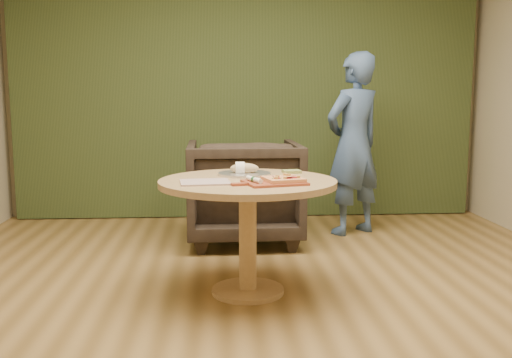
{
  "coord_description": "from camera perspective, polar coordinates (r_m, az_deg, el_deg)",
  "views": [
    {
      "loc": [
        -0.29,
        -3.13,
        1.27
      ],
      "look_at": [
        -0.07,
        0.25,
        0.78
      ],
      "focal_mm": 40.0,
      "sensor_mm": 36.0,
      "label": 1
    }
  ],
  "objects": [
    {
      "name": "room_shell",
      "position": [
        3.15,
        1.6,
        10.54
      ],
      "size": [
        5.04,
        6.04,
        2.84
      ],
      "color": "olive",
      "rests_on": "ground"
    },
    {
      "name": "curtain",
      "position": [
        6.04,
        -0.99,
        9.45
      ],
      "size": [
        4.8,
        0.14,
        2.78
      ],
      "primitive_type": "cube",
      "color": "#2B3919",
      "rests_on": "ground"
    },
    {
      "name": "pedestal_table",
      "position": [
        3.65,
        -0.84,
        -2.24
      ],
      "size": [
        1.13,
        1.13,
        0.75
      ],
      "rotation": [
        0.0,
        0.0,
        0.14
      ],
      "color": "tan",
      "rests_on": "ground"
    },
    {
      "name": "pizza_paddle",
      "position": [
        3.45,
        1.68,
        -0.37
      ],
      "size": [
        0.47,
        0.36,
        0.01
      ],
      "rotation": [
        0.0,
        0.0,
        0.26
      ],
      "color": "brown",
      "rests_on": "pedestal_table"
    },
    {
      "name": "flatbread_pizza",
      "position": [
        3.46,
        2.76,
        -0.01
      ],
      "size": [
        0.27,
        0.27,
        0.04
      ],
      "rotation": [
        0.0,
        0.0,
        0.26
      ],
      "color": "#E89C5A",
      "rests_on": "pizza_paddle"
    },
    {
      "name": "cutlery_roll",
      "position": [
        3.42,
        -0.19,
        -0.05
      ],
      "size": [
        0.1,
        0.19,
        0.03
      ],
      "rotation": [
        0.0,
        0.0,
        0.41
      ],
      "color": "white",
      "rests_on": "pizza_paddle"
    },
    {
      "name": "newspaper",
      "position": [
        3.5,
        -5.12,
        -0.31
      ],
      "size": [
        0.32,
        0.28,
        0.01
      ],
      "primitive_type": "cube",
      "rotation": [
        0.0,
        0.0,
        0.1
      ],
      "color": "beige",
      "rests_on": "pedestal_table"
    },
    {
      "name": "serving_tray",
      "position": [
        3.85,
        -1.16,
        0.53
      ],
      "size": [
        0.36,
        0.36,
        0.02
      ],
      "color": "silver",
      "rests_on": "pedestal_table"
    },
    {
      "name": "bread_roll",
      "position": [
        3.84,
        -1.3,
        1.06
      ],
      "size": [
        0.19,
        0.09,
        0.09
      ],
      "color": "tan",
      "rests_on": "serving_tray"
    },
    {
      "name": "green_packet",
      "position": [
        3.95,
        3.58,
        0.75
      ],
      "size": [
        0.13,
        0.12,
        0.02
      ],
      "primitive_type": "cube",
      "rotation": [
        0.0,
        0.0,
        0.14
      ],
      "color": "olive",
      "rests_on": "pedestal_table"
    },
    {
      "name": "armchair",
      "position": [
        5.0,
        -1.24,
        -0.68
      ],
      "size": [
        0.98,
        0.92,
        1.0
      ],
      "primitive_type": "imported",
      "rotation": [
        0.0,
        0.0,
        3.16
      ],
      "color": "black",
      "rests_on": "ground"
    },
    {
      "name": "person_standing",
      "position": [
        5.34,
        9.73,
        3.45
      ],
      "size": [
        0.73,
        0.65,
        1.68
      ],
      "primitive_type": "imported",
      "rotation": [
        0.0,
        0.0,
        3.67
      ],
      "color": "#3D5780",
      "rests_on": "ground"
    }
  ]
}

